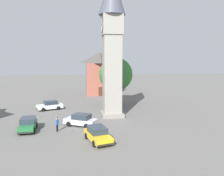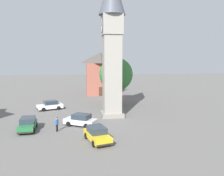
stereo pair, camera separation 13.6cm
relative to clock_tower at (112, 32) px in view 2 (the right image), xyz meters
name	(u,v)px [view 2 (the right image)]	position (x,y,z in m)	size (l,w,h in m)	color
ground_plane	(112,116)	(0.00, 0.00, -12.20)	(200.00, 200.00, 0.00)	#605E5B
clock_tower	(112,32)	(0.00, 0.00, 0.00)	(3.79, 3.79, 20.86)	gray
car_blue_kerb	(50,105)	(5.87, 9.51, -11.44)	(3.01, 4.46, 1.53)	white
car_silver_kerb	(81,120)	(-4.37, 4.67, -11.44)	(3.57, 4.41, 1.53)	silver
car_red_corner	(28,124)	(-5.21, 10.86, -11.44)	(4.21, 1.97, 1.53)	#236B38
car_white_side	(97,134)	(-10.17, 3.16, -11.44)	(4.42, 2.67, 1.53)	gold
pedestrian	(57,123)	(-6.22, 7.44, -11.19)	(0.48, 0.38, 1.69)	black
tree	(116,74)	(8.56, -2.11, -6.57)	(6.17, 6.17, 8.72)	brown
building_shop_left	(100,73)	(22.06, -0.67, -7.05)	(6.22, 7.08, 10.11)	#995142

